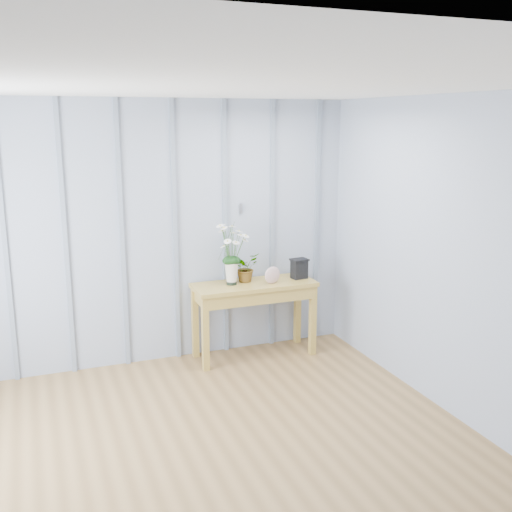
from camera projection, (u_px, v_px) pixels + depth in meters
name	position (u px, v px, depth m)	size (l,w,h in m)	color
ground	(225.00, 487.00, 3.85)	(4.50, 4.50, 0.00)	brown
room_shell	(181.00, 166.00, 4.24)	(4.00, 4.50, 2.50)	#99A3B9
sideboard	(254.00, 294.00, 5.86)	(1.20, 0.45, 0.75)	#A38436
daisy_vase	(231.00, 245.00, 5.69)	(0.43, 0.33, 0.61)	black
spider_plant	(245.00, 268.00, 5.86)	(0.25, 0.22, 0.28)	black
felt_disc_vessel	(272.00, 275.00, 5.79)	(0.17, 0.05, 0.17)	#965261
carved_box	(299.00, 268.00, 5.98)	(0.18, 0.15, 0.20)	black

